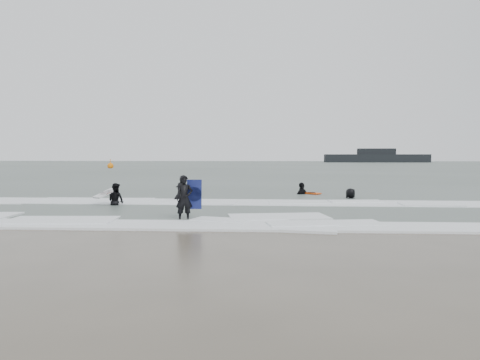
# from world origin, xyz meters

# --- Properties ---
(ground) EXTENTS (320.00, 320.00, 0.00)m
(ground) POSITION_xyz_m (0.00, 0.00, 0.00)
(ground) COLOR brown
(ground) RESTS_ON ground
(sea) EXTENTS (320.00, 320.00, 0.00)m
(sea) POSITION_xyz_m (0.00, 80.00, 0.06)
(sea) COLOR #47544C
(sea) RESTS_ON ground
(surfer_centre) EXTENTS (0.64, 0.54, 1.51)m
(surfer_centre) POSITION_xyz_m (-1.44, 0.50, 0.00)
(surfer_centre) COLOR black
(surfer_centre) RESTS_ON ground
(surfer_wading) EXTENTS (0.92, 0.86, 1.52)m
(surfer_wading) POSITION_xyz_m (-5.18, 4.68, 0.00)
(surfer_wading) COLOR black
(surfer_wading) RESTS_ON ground
(surfer_breaker) EXTENTS (1.29, 1.17, 1.73)m
(surfer_breaker) POSITION_xyz_m (-2.86, 7.08, 0.00)
(surfer_breaker) COLOR black
(surfer_breaker) RESTS_ON ground
(surfer_right_near) EXTENTS (1.05, 1.10, 1.83)m
(surfer_right_near) POSITION_xyz_m (2.86, 10.82, 0.00)
(surfer_right_near) COLOR black
(surfer_right_near) RESTS_ON ground
(surfer_right_far) EXTENTS (0.97, 0.83, 1.69)m
(surfer_right_far) POSITION_xyz_m (5.07, 8.50, 0.00)
(surfer_right_far) COLOR black
(surfer_right_far) RESTS_ON ground
(surf_foam) EXTENTS (30.03, 9.06, 0.09)m
(surf_foam) POSITION_xyz_m (0.00, 3.70, 0.04)
(surf_foam) COLOR white
(surf_foam) RESTS_ON ground
(bodyboards) EXTENTS (9.94, 10.66, 1.25)m
(bodyboards) POSITION_xyz_m (-1.12, 5.43, 0.50)
(bodyboards) COLOR #10184F
(bodyboards) RESTS_ON ground
(buoy) EXTENTS (1.00, 1.00, 1.65)m
(buoy) POSITION_xyz_m (-25.82, 60.58, 0.42)
(buoy) COLOR orange
(buoy) RESTS_ON ground
(vessel_horizon) EXTENTS (31.02, 5.54, 4.21)m
(vessel_horizon) POSITION_xyz_m (31.65, 131.35, 1.56)
(vessel_horizon) COLOR black
(vessel_horizon) RESTS_ON ground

